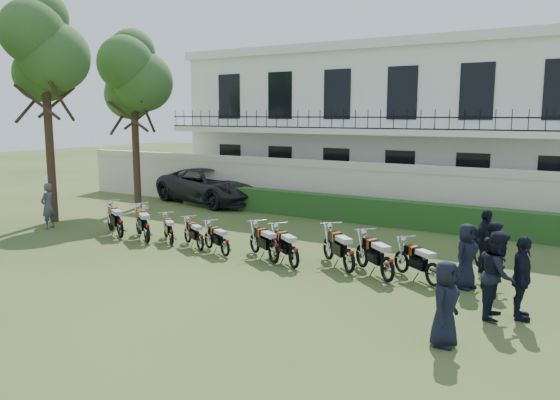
{
  "coord_description": "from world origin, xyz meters",
  "views": [
    {
      "loc": [
        9.32,
        -12.41,
        4.22
      ],
      "look_at": [
        0.11,
        2.52,
        1.46
      ],
      "focal_mm": 35.0,
      "sensor_mm": 36.0,
      "label": 1
    }
  ],
  "objects": [
    {
      "name": "ground",
      "position": [
        0.0,
        0.0,
        0.0
      ],
      "size": [
        100.0,
        100.0,
        0.0
      ],
      "primitive_type": "plane",
      "color": "#2C471C",
      "rests_on": "ground"
    },
    {
      "name": "perimeter_wall",
      "position": [
        0.0,
        8.0,
        1.17
      ],
      "size": [
        30.0,
        0.35,
        2.3
      ],
      "color": "beige",
      "rests_on": "ground"
    },
    {
      "name": "hedge",
      "position": [
        1.0,
        7.2,
        0.5
      ],
      "size": [
        18.0,
        0.6,
        1.0
      ],
      "primitive_type": "cube",
      "color": "#1D4B1B",
      "rests_on": "ground"
    },
    {
      "name": "building",
      "position": [
        0.0,
        13.96,
        3.71
      ],
      "size": [
        20.4,
        9.6,
        7.4
      ],
      "color": "white",
      "rests_on": "ground"
    },
    {
      "name": "tree_west_mid",
      "position": [
        -9.46,
        1.0,
        6.67
      ],
      "size": [
        3.4,
        3.2,
        8.82
      ],
      "color": "#473323",
      "rests_on": "ground"
    },
    {
      "name": "tree_west_near",
      "position": [
        -8.96,
        5.0,
        5.89
      ],
      "size": [
        3.4,
        3.2,
        7.9
      ],
      "color": "#473323",
      "rests_on": "ground"
    },
    {
      "name": "motorcycle_0",
      "position": [
        -4.88,
        0.23,
        0.53
      ],
      "size": [
        1.9,
        1.11,
        1.15
      ],
      "rotation": [
        0.0,
        0.0,
        1.07
      ],
      "color": "black",
      "rests_on": "ground"
    },
    {
      "name": "motorcycle_1",
      "position": [
        -3.59,
        0.19,
        0.53
      ],
      "size": [
        1.81,
        1.25,
        1.15
      ],
      "rotation": [
        0.0,
        0.0,
        0.98
      ],
      "color": "black",
      "rests_on": "ground"
    },
    {
      "name": "motorcycle_2",
      "position": [
        -2.75,
        0.44,
        0.42
      ],
      "size": [
        1.38,
        1.09,
        0.92
      ],
      "rotation": [
        0.0,
        0.0,
        0.91
      ],
      "color": "black",
      "rests_on": "ground"
    },
    {
      "name": "motorcycle_3",
      "position": [
        -1.46,
        0.34,
        0.43
      ],
      "size": [
        1.53,
        0.92,
        0.93
      ],
      "rotation": [
        0.0,
        0.0,
        1.05
      ],
      "color": "black",
      "rests_on": "ground"
    },
    {
      "name": "motorcycle_4",
      "position": [
        -0.36,
        0.17,
        0.43
      ],
      "size": [
        1.58,
        0.88,
        0.94
      ],
      "rotation": [
        0.0,
        0.0,
        1.1
      ],
      "color": "black",
      "rests_on": "ground"
    },
    {
      "name": "motorcycle_5",
      "position": [
        1.27,
        0.31,
        0.48
      ],
      "size": [
        1.69,
        1.08,
        1.05
      ],
      "rotation": [
        0.0,
        0.0,
        1.02
      ],
      "color": "black",
      "rests_on": "ground"
    },
    {
      "name": "motorcycle_6",
      "position": [
        2.02,
        0.14,
        0.49
      ],
      "size": [
        1.64,
        1.22,
        1.07
      ],
      "rotation": [
        0.0,
        0.0,
        0.95
      ],
      "color": "black",
      "rests_on": "ground"
    },
    {
      "name": "motorcycle_7",
      "position": [
        3.5,
        0.53,
        0.52
      ],
      "size": [
        1.64,
        1.44,
        1.14
      ],
      "rotation": [
        0.0,
        0.0,
        0.86
      ],
      "color": "black",
      "rests_on": "ground"
    },
    {
      "name": "motorcycle_8",
      "position": [
        4.65,
        0.32,
        0.52
      ],
      "size": [
        1.64,
        1.41,
        1.12
      ],
      "rotation": [
        0.0,
        0.0,
        0.87
      ],
      "color": "black",
      "rests_on": "ground"
    },
    {
      "name": "motorcycle_9",
      "position": [
        5.74,
        0.56,
        0.48
      ],
      "size": [
        1.61,
        1.14,
        1.03
      ],
      "rotation": [
        0.0,
        0.0,
        0.97
      ],
      "color": "black",
      "rests_on": "ground"
    },
    {
      "name": "suv",
      "position": [
        -7.05,
        7.89,
        0.84
      ],
      "size": [
        6.5,
        4.08,
        1.67
      ],
      "primitive_type": "imported",
      "rotation": [
        0.0,
        0.0,
        1.34
      ],
      "color": "black",
      "rests_on": "ground"
    },
    {
      "name": "inspector",
      "position": [
        -8.54,
        0.07,
        0.85
      ],
      "size": [
        0.56,
        0.71,
        1.7
      ],
      "primitive_type": "imported",
      "rotation": [
        0.0,
        0.0,
        -1.3
      ],
      "color": "#57575C",
      "rests_on": "ground"
    },
    {
      "name": "officer_0",
      "position": [
        6.88,
        -2.71,
        0.8
      ],
      "size": [
        0.56,
        0.81,
        1.6
      ],
      "primitive_type": "imported",
      "rotation": [
        0.0,
        0.0,
        1.5
      ],
      "color": "black",
      "rests_on": "ground"
    },
    {
      "name": "officer_1",
      "position": [
        7.45,
        -0.72,
        0.93
      ],
      "size": [
        0.73,
        0.92,
        1.85
      ],
      "primitive_type": "imported",
      "rotation": [
        0.0,
        0.0,
        1.6
      ],
      "color": "black",
      "rests_on": "ground"
    },
    {
      "name": "officer_2",
      "position": [
        7.87,
        -0.58,
        0.88
      ],
      "size": [
        0.64,
        1.1,
        1.76
      ],
      "primitive_type": "imported",
      "rotation": [
        0.0,
        0.0,
        1.78
      ],
      "color": "black",
      "rests_on": "ground"
    },
    {
      "name": "officer_3",
      "position": [
        6.42,
        0.94,
        0.81
      ],
      "size": [
        0.73,
        0.91,
        1.61
      ],
      "primitive_type": "imported",
      "rotation": [
        0.0,
        0.0,
        1.26
      ],
      "color": "black",
      "rests_on": "ground"
    },
    {
      "name": "officer_4",
      "position": [
        6.98,
        1.4,
        0.82
      ],
      "size": [
        0.73,
        0.88,
        1.64
      ],
      "primitive_type": "imported",
      "rotation": [
        0.0,
        0.0,
        1.42
      ],
      "color": "black",
      "rests_on": "ground"
    },
    {
      "name": "officer_5",
      "position": [
        6.51,
        2.64,
        0.86
      ],
      "size": [
        0.65,
        1.08,
        1.71
      ],
      "primitive_type": "imported",
      "rotation": [
        0.0,
        0.0,
        1.33
      ],
      "color": "black",
      "rests_on": "ground"
    }
  ]
}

